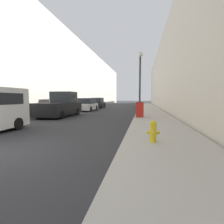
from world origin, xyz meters
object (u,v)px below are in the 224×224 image
trash_bin (140,109)px  pickup_truck (60,106)px  lamppost (140,76)px  parked_sedan_near (87,105)px  parked_sedan_far (98,103)px  fire_hydrant (153,131)px

trash_bin → pickup_truck: bearing=173.8°
lamppost → parked_sedan_near: (-6.91, 5.00, -2.97)m
pickup_truck → trash_bin: bearing=-6.2°
pickup_truck → parked_sedan_near: 7.11m
parked_sedan_far → lamppost: bearing=-57.7°
trash_bin → pickup_truck: size_ratio=0.22×
trash_bin → parked_sedan_far: parked_sedan_far is taller
fire_hydrant → parked_sedan_near: size_ratio=0.17×
trash_bin → pickup_truck: (-7.14, 0.78, 0.17)m
fire_hydrant → trash_bin: trash_bin is taller
pickup_truck → parked_sedan_far: 13.41m
trash_bin → parked_sedan_near: (-6.99, 7.89, -0.00)m
fire_hydrant → parked_sedan_far: bearing=109.6°
fire_hydrant → lamppost: bearing=93.7°
trash_bin → parked_sedan_far: bearing=117.0°
trash_bin → lamppost: size_ratio=0.20×
fire_hydrant → pickup_truck: pickup_truck is taller
lamppost → parked_sedan_far: size_ratio=1.35×
trash_bin → parked_sedan_far: (-7.23, 14.18, 0.02)m
pickup_truck → lamppost: bearing=16.7°
lamppost → parked_sedan_near: lamppost is taller
trash_bin → parked_sedan_near: bearing=131.6°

